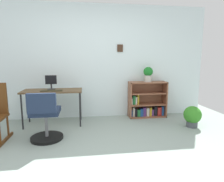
# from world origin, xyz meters

# --- Properties ---
(ground_plane) EXTENTS (6.24, 6.24, 0.00)m
(ground_plane) POSITION_xyz_m (0.00, 0.00, 0.00)
(ground_plane) COLOR #8E9F96
(wall_back) EXTENTS (5.20, 0.12, 2.48)m
(wall_back) POSITION_xyz_m (0.00, 2.15, 1.24)
(wall_back) COLOR silver
(wall_back) RESTS_ON ground_plane
(desk) EXTENTS (1.15, 0.52, 0.70)m
(desk) POSITION_xyz_m (-0.80, 1.68, 0.65)
(desk) COLOR brown
(desk) RESTS_ON ground_plane
(monitor) EXTENTS (0.22, 0.15, 0.29)m
(monitor) POSITION_xyz_m (-0.84, 1.76, 0.85)
(monitor) COLOR #262628
(monitor) RESTS_ON desk
(keyboard) EXTENTS (0.40, 0.13, 0.02)m
(keyboard) POSITION_xyz_m (-0.80, 1.55, 0.71)
(keyboard) COLOR #36321F
(keyboard) RESTS_ON desk
(office_chair) EXTENTS (0.52, 0.55, 0.81)m
(office_chair) POSITION_xyz_m (-0.81, 0.87, 0.35)
(office_chair) COLOR black
(office_chair) RESTS_ON ground_plane
(bookshelf_low) EXTENTS (0.84, 0.30, 0.81)m
(bookshelf_low) POSITION_xyz_m (1.22, 1.95, 0.35)
(bookshelf_low) COLOR brown
(bookshelf_low) RESTS_ON ground_plane
(potted_plant_on_shelf) EXTENTS (0.21, 0.21, 0.33)m
(potted_plant_on_shelf) POSITION_xyz_m (1.23, 1.90, 0.99)
(potted_plant_on_shelf) COLOR #B7B2A8
(potted_plant_on_shelf) RESTS_ON bookshelf_low
(potted_plant_floor) EXTENTS (0.34, 0.34, 0.41)m
(potted_plant_floor) POSITION_xyz_m (1.89, 1.14, 0.22)
(potted_plant_floor) COLOR #474C51
(potted_plant_floor) RESTS_ON ground_plane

